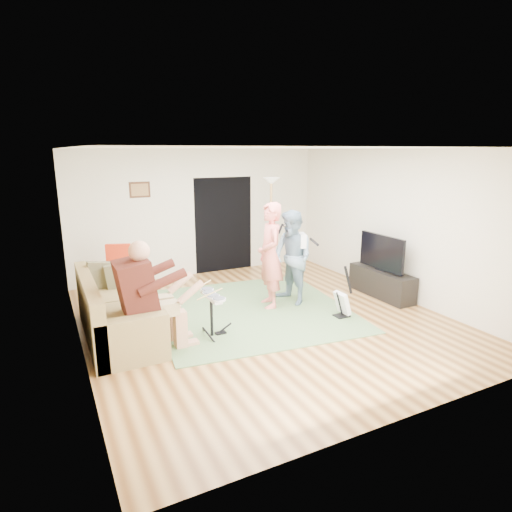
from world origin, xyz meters
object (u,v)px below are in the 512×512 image
Objects in this scene: sofa at (112,317)px; dining_chair at (118,284)px; tv_cabinet at (381,283)px; television at (382,252)px; guitarist at (292,258)px; drum_kit at (212,317)px; torchiere_lamp at (271,210)px; guitar_spare at (343,303)px; singer at (270,256)px.

sofa is 1.43m from dining_chair.
dining_chair is at bearing 77.11° from sofa.
tv_cabinet is 0.60m from television.
dining_chair is at bearing -122.94° from guitarist.
drum_kit is at bearing -175.56° from tv_cabinet.
television is at bearing -4.56° from sofa.
television is (1.66, -0.44, 0.02)m from guitarist.
torchiere_lamp is at bearing 157.30° from guitarist.
dining_chair is 4.82m from tv_cabinet.
drum_kit is 0.63× the size of television.
dining_chair reaches higher than sofa.
television reaches higher than tv_cabinet.
sofa is 1.36× the size of guitarist.
television is (1.23, -2.00, -0.61)m from torchiere_lamp.
guitarist reaches higher than guitar_spare.
tv_cabinet is (4.48, -1.77, -0.13)m from dining_chair.
tv_cabinet is at bearing -57.52° from torchiere_lamp.
drum_kit is 3.50m from television.
guitarist reaches higher than sofa.
torchiere_lamp is at bearing 121.45° from television.
torchiere_lamp reaches higher than tv_cabinet.
sofa is at bearing 153.45° from drum_kit.
sofa is at bearing -83.43° from dining_chair.
guitar_spare is (2.18, -0.26, -0.05)m from drum_kit.
drum_kit is at bearing -44.88° from dining_chair.
sofa is 3.32× the size of drum_kit.
torchiere_lamp reaches higher than television.
sofa is 2.60× the size of guitar_spare.
singer reaches higher than tv_cabinet.
guitar_spare is at bearing -14.60° from sofa.
drum_kit is 0.32× the size of torchiere_lamp.
guitarist is at bearing 1.06° from sofa.
guitarist is 3.11m from dining_chair.
television is at bearing 22.66° from guitar_spare.
torchiere_lamp is at bearing 24.75° from sofa.
singer is at bearing 129.59° from guitar_spare.
drum_kit reaches higher than tv_cabinet.
sofa reaches higher than guitar_spare.
dining_chair is (0.32, 1.39, 0.07)m from sofa.
torchiere_lamp is 2.66m from tv_cabinet.
guitar_spare is (0.82, -0.99, -0.67)m from singer.
tv_cabinet is (3.50, 0.27, -0.05)m from drum_kit.
television is (4.43, -1.77, 0.47)m from dining_chair.
guitar_spare is 0.82× the size of dining_chair.
dining_chair is (-0.98, 2.04, 0.08)m from drum_kit.
guitarist is (0.42, -0.02, -0.08)m from singer.
tv_cabinet is at bearing -2.11° from dining_chair.
dining_chair is at bearing -175.88° from torchiere_lamp.
singer is (2.67, 0.08, 0.61)m from sofa.
torchiere_lamp is at bearing 89.07° from guitar_spare.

